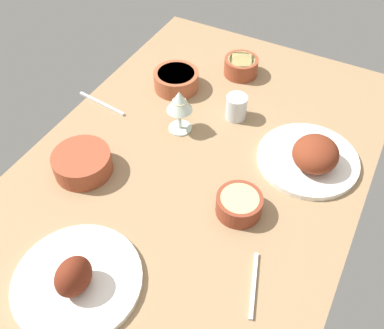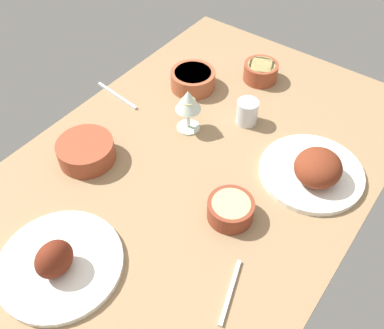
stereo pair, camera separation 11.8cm
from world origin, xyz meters
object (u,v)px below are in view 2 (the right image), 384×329
object	(u,v)px
bowl_pasta	(261,71)
bowl_cream	(193,79)
wine_glass	(188,102)
bowl_potatoes	(231,209)
fork_loose	(230,292)
plate_far_side	(315,170)
bowl_sauce	(86,151)
water_tumbler	(247,112)
spoon_loose	(117,96)
plate_near_viewer	(58,263)

from	to	relation	value
bowl_pasta	bowl_cream	xyz separation A→B (cm)	(17.01, -15.77, -0.01)
bowl_pasta	wine_glass	xyz separation A→B (cm)	(33.91, -5.01, 6.68)
bowl_potatoes	fork_loose	size ratio (longest dim) A/B	0.73
bowl_cream	plate_far_side	bearing A→B (deg)	75.50
plate_far_side	bowl_sauce	world-z (taller)	plate_far_side
plate_far_side	water_tumbler	bearing A→B (deg)	-108.30
plate_far_side	wine_glass	size ratio (longest dim) A/B	2.03
fork_loose	spoon_loose	distance (cm)	75.61
plate_near_viewer	fork_loose	size ratio (longest dim) A/B	1.81
bowl_pasta	spoon_loose	distance (cm)	48.56
spoon_loose	bowl_pasta	bearing A→B (deg)	-125.40
wine_glass	spoon_loose	xyz separation A→B (cm)	(1.91, -27.66, -9.53)
fork_loose	bowl_pasta	bearing A→B (deg)	-171.94
bowl_potatoes	spoon_loose	world-z (taller)	bowl_potatoes
plate_far_side	wine_glass	bearing A→B (deg)	-84.15
bowl_pasta	water_tumbler	world-z (taller)	water_tumbler
plate_far_side	bowl_potatoes	size ratio (longest dim) A/B	2.43
plate_near_viewer	wine_glass	size ratio (longest dim) A/B	2.08
plate_near_viewer	fork_loose	distance (cm)	39.23
plate_far_side	fork_loose	distance (cm)	41.19
bowl_pasta	water_tumbler	xyz separation A→B (cm)	(21.12, 7.56, 0.58)
bowl_cream	water_tumbler	distance (cm)	23.70
wine_glass	fork_loose	bearing A→B (deg)	46.64
bowl_potatoes	bowl_cream	xyz separation A→B (cm)	(-36.74, -38.70, 0.31)
wine_glass	spoon_loose	size ratio (longest dim) A/B	0.75
plate_near_viewer	plate_far_side	world-z (taller)	plate_near_viewer
wine_glass	fork_loose	world-z (taller)	wine_glass
plate_near_viewer	bowl_cream	bearing A→B (deg)	-168.03
water_tumbler	spoon_loose	xyz separation A→B (cm)	(14.70, -40.23, -3.44)
spoon_loose	plate_far_side	bearing A→B (deg)	-167.97
bowl_cream	bowl_pasta	bearing A→B (deg)	137.16
bowl_cream	fork_loose	world-z (taller)	bowl_cream
bowl_sauce	wine_glass	bearing A→B (deg)	150.68
bowl_potatoes	fork_loose	xyz separation A→B (cm)	(17.24, 11.34, -2.53)
water_tumbler	bowl_potatoes	bearing A→B (deg)	25.22
wine_glass	spoon_loose	distance (cm)	29.32
plate_near_viewer	water_tumbler	world-z (taller)	plate_near_viewer
bowl_cream	plate_near_viewer	bearing A→B (deg)	11.97
bowl_potatoes	wine_glass	distance (cm)	34.97
plate_near_viewer	water_tumbler	bearing A→B (deg)	173.23
bowl_sauce	water_tumbler	size ratio (longest dim) A/B	2.07
bowl_potatoes	fork_loose	distance (cm)	20.79
bowl_potatoes	water_tumbler	world-z (taller)	water_tumbler
bowl_potatoes	wine_glass	world-z (taller)	wine_glass
bowl_pasta	bowl_cream	world-z (taller)	same
bowl_cream	fork_loose	bearing A→B (deg)	42.83
bowl_sauce	bowl_pasta	size ratio (longest dim) A/B	1.39
plate_near_viewer	bowl_pasta	size ratio (longest dim) A/B	2.54
bowl_pasta	water_tumbler	distance (cm)	22.44
bowl_cream	bowl_potatoes	bearing A→B (deg)	46.49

